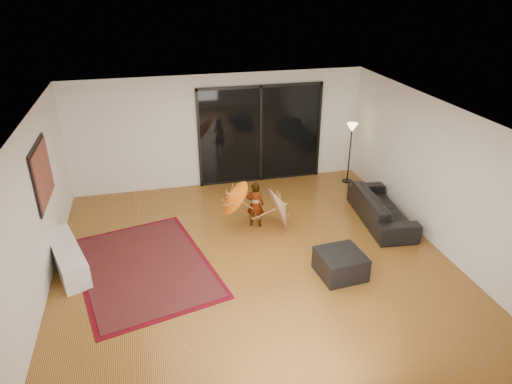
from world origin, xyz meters
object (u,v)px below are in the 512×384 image
object	(u,v)px
sofa	(382,208)
ottoman	(340,264)
child	(255,205)
media_console	(67,257)

from	to	relation	value
sofa	ottoman	world-z (taller)	sofa
sofa	ottoman	xyz separation A→B (m)	(-1.59, -1.57, -0.09)
sofa	child	distance (m)	2.66
media_console	child	distance (m)	3.65
media_console	ottoman	bearing A→B (deg)	-34.31
media_console	sofa	bearing A→B (deg)	-16.05
child	sofa	bearing A→B (deg)	-171.61
ottoman	media_console	bearing A→B (deg)	164.19
media_console	child	bearing A→B (deg)	-7.49
media_console	ottoman	xyz separation A→B (m)	(4.61, -1.31, -0.02)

